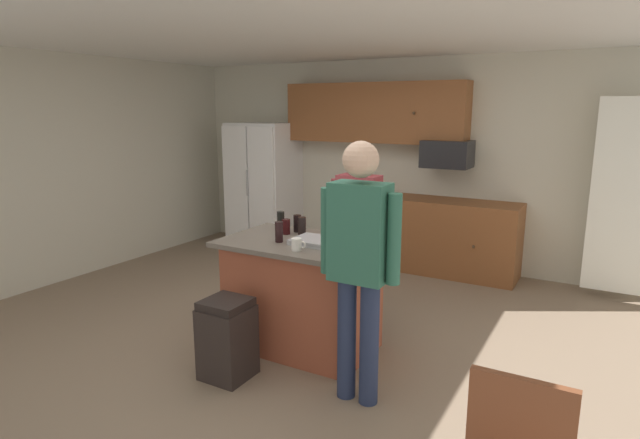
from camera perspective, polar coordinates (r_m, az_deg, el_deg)
floor at (r=4.78m, az=-3.05°, el=-12.50°), size 7.04×7.04×0.00m
ceiling at (r=4.39m, az=-3.46°, el=20.10°), size 7.04×7.04×0.00m
back_wall at (r=6.90m, az=9.55°, el=6.23°), size 6.40×0.10×2.60m
side_wall_left at (r=6.69m, az=-27.04°, el=4.89°), size 0.10×5.60×2.60m
french_door_window_panel at (r=6.11m, az=31.57°, el=1.96°), size 0.90×0.06×2.00m
cabinet_run_upper at (r=6.83m, az=5.93°, el=11.53°), size 2.40×0.38×0.75m
cabinet_run_lower at (r=6.56m, az=13.24°, el=-1.78°), size 1.80×0.63×0.90m
refrigerator at (r=7.52m, az=-6.17°, el=3.67°), size 0.87×0.76×1.78m
microwave_over_range at (r=6.41m, az=13.72°, el=6.96°), size 0.56×0.40×0.32m
kitchen_island at (r=4.39m, az=-1.96°, el=-8.15°), size 1.30×0.85×0.93m
person_elder_center at (r=4.83m, az=4.23°, el=-0.44°), size 0.57×0.22×1.64m
person_host_foreground at (r=3.44m, az=4.31°, el=-3.89°), size 0.57×0.24×1.79m
glass_stout_tall at (r=4.64m, az=-4.31°, el=-0.12°), size 0.07×0.07×0.16m
glass_dark_ale at (r=4.48m, az=-3.73°, el=-0.78°), size 0.07×0.07×0.13m
glass_pilsner at (r=4.45m, az=-2.00°, el=-0.71°), size 0.07×0.07×0.15m
glass_short_whisky at (r=4.55m, az=-2.49°, el=-0.43°), size 0.07×0.07×0.15m
tumbler_amber at (r=4.21m, az=-4.50°, el=-1.36°), size 0.06×0.06×0.17m
mug_blue_stoneware at (r=3.96m, az=-2.54°, el=-2.74°), size 0.12×0.08×0.10m
serving_tray at (r=4.14m, az=0.04°, el=-2.45°), size 0.44×0.30×0.04m
trash_bin at (r=4.05m, az=-10.10°, el=-12.72°), size 0.34×0.34×0.61m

